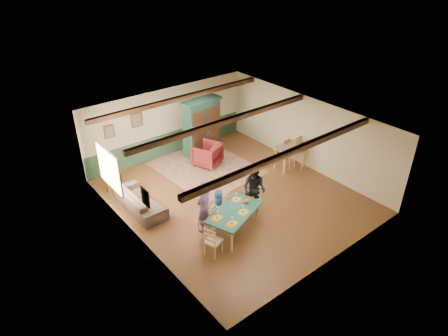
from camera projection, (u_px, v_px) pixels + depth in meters
floor at (233, 196)px, 13.46m from camera, size 8.00×8.00×0.00m
wall_back at (168, 122)px, 15.49m from camera, size 7.00×0.02×2.70m
wall_left at (135, 200)px, 10.90m from camera, size 0.02×8.00×2.70m
wall_right at (307, 132)px, 14.67m from camera, size 0.02×8.00×2.70m
ceiling at (234, 122)px, 12.10m from camera, size 7.00×8.00×0.02m
wainscot_back at (170, 143)px, 15.93m from camera, size 6.95×0.03×0.90m
ceiling_beam_front at (289, 153)px, 10.59m from camera, size 6.95×0.16×0.16m
ceiling_beam_mid at (226, 121)px, 12.42m from camera, size 6.95×0.16×0.16m
ceiling_beam_back at (180, 98)px, 14.18m from camera, size 6.95×0.16×0.16m
window_left at (109, 169)px, 11.96m from camera, size 0.06×1.60×1.30m
picture_left_wall at (146, 197)px, 10.30m from camera, size 0.04×0.42×0.52m
picture_back_a at (137, 120)px, 14.54m from camera, size 0.45×0.04×0.55m
picture_back_b at (109, 132)px, 14.02m from camera, size 0.38×0.04×0.48m
dining_table at (234, 221)px, 11.67m from camera, size 1.98×1.51×0.73m
dining_chair_far_left at (207, 218)px, 11.65m from camera, size 0.53×0.54×0.92m
dining_chair_far_right at (221, 205)px, 12.23m from camera, size 0.53×0.54×0.92m
dining_chair_end_left at (213, 240)px, 10.80m from camera, size 0.54×0.53×0.92m
dining_chair_end_right at (252, 200)px, 12.45m from camera, size 0.54×0.53×0.92m
person_man at (204, 207)px, 11.50m from camera, size 0.71×0.59×1.68m
person_woman at (254, 190)px, 12.35m from camera, size 0.84×0.94×1.61m
person_child at (219, 203)px, 12.25m from camera, size 0.56×0.45×0.98m
cat at (246, 201)px, 11.79m from camera, size 0.38×0.25×0.18m
place_setting_near_left at (232, 222)px, 10.95m from camera, size 0.47×0.41×0.11m
place_setting_near_center at (243, 211)px, 11.42m from camera, size 0.47×0.41×0.11m
place_setting_far_left at (217, 217)px, 11.18m from camera, size 0.47×0.41×0.11m
place_setting_far_right at (236, 198)px, 11.96m from camera, size 0.47×0.41×0.11m
area_rug at (206, 168)px, 15.11m from camera, size 3.27×3.81×0.01m
armoire at (202, 127)px, 15.57m from camera, size 1.67×0.80×2.28m
armchair at (207, 154)px, 15.14m from camera, size 1.23×1.24×0.86m
sofa at (140, 201)px, 12.68m from camera, size 0.85×2.16×0.63m
end_table at (114, 186)px, 13.54m from camera, size 0.48×0.48×0.52m
table_lamp at (112, 173)px, 13.29m from camera, size 0.27×0.27×0.48m
counter_table at (290, 157)px, 14.89m from camera, size 1.18×0.75×0.94m
bar_stool_left at (290, 154)px, 14.93m from camera, size 0.40×0.44×1.07m
bar_stool_right at (302, 154)px, 14.79m from camera, size 0.48×0.51×1.23m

